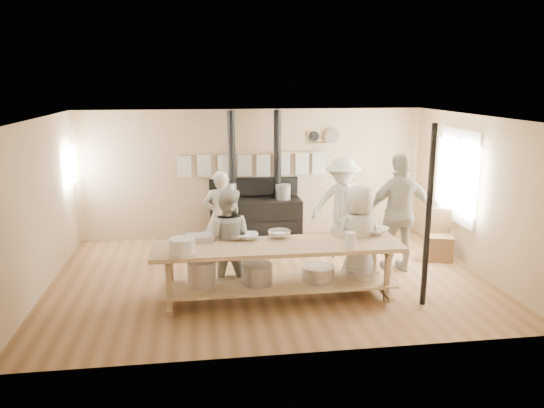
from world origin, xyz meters
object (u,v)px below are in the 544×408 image
cook_by_window (342,204)px  chair (439,245)px  prep_table (277,266)px  cook_right (400,213)px  cook_far_left (220,217)px  roasting_pan (200,238)px  stove (255,215)px  cook_left (227,240)px  cook_center (358,238)px

cook_by_window → chair: cook_by_window is taller
prep_table → cook_right: bearing=23.1°
cook_far_left → roasting_pan: bearing=73.9°
chair → cook_far_left: bearing=-171.0°
stove → cook_right: 3.06m
cook_far_left → cook_right: 3.08m
cook_by_window → stove: bearing=173.3°
prep_table → cook_left: 0.90m
cook_right → roasting_pan: size_ratio=4.83×
stove → cook_left: (-0.70, -2.52, 0.28)m
stove → cook_right: bearing=-43.5°
prep_table → cook_center: 1.35m
cook_far_left → chair: size_ratio=1.81×
stove → roasting_pan: bearing=-112.4°
cook_left → chair: 4.00m
cook_by_window → prep_table: bearing=-104.9°
cook_far_left → cook_center: 2.57m
cook_by_window → roasting_pan: bearing=-124.4°
cook_center → cook_by_window: cook_by_window is taller
cook_right → cook_by_window: bearing=-67.0°
cook_far_left → roasting_pan: (-0.37, -1.52, 0.08)m
cook_left → cook_center: bearing=-172.5°
cook_right → cook_center: bearing=33.1°
prep_table → chair: 3.46m
prep_table → cook_by_window: (1.57, 2.21, 0.37)m
cook_center → cook_by_window: 1.96m
prep_table → roasting_pan: (-1.11, 0.33, 0.38)m
stove → cook_by_window: (1.57, -0.81, 0.37)m
cook_center → cook_right: size_ratio=0.82×
cook_right → stove: bearing=-46.7°
chair → roasting_pan: size_ratio=2.17×
cook_center → cook_right: (0.91, 0.67, 0.18)m
cook_left → cook_right: (2.89, 0.44, 0.20)m
cook_left → roasting_pan: (-0.41, -0.16, 0.10)m
chair → stove: bearing=168.5°
stove → cook_by_window: size_ratio=1.46×
cook_far_left → cook_left: 1.36m
cook_left → cook_right: 2.93m
stove → cook_far_left: bearing=-122.3°
stove → roasting_pan: (-1.11, -2.69, 0.38)m
prep_table → cook_right: cook_right is taller
cook_left → cook_center: (1.99, -0.22, 0.02)m
cook_left → cook_by_window: (2.27, 1.72, 0.09)m
cook_left → cook_center: 2.00m
stove → cook_left: bearing=-105.4°
cook_left → chair: (3.86, 0.90, -0.54)m
cook_center → stove: bearing=-76.1°
cook_center → cook_left: bearing=-17.6°
cook_left → cook_center: size_ratio=0.98×
cook_far_left → cook_center: size_ratio=1.00×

